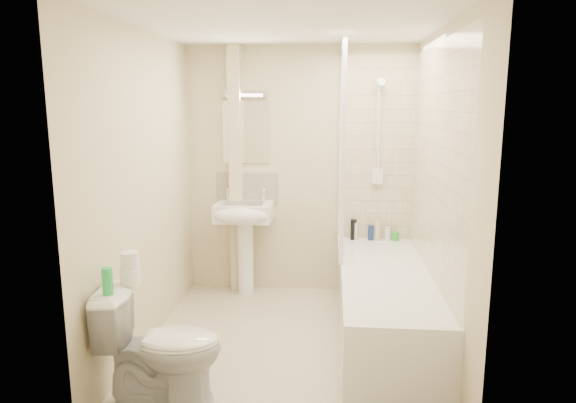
{
  "coord_description": "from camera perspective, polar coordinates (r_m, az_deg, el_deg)",
  "views": [
    {
      "loc": [
        0.31,
        -3.72,
        1.85
      ],
      "look_at": [
        -0.02,
        0.2,
        1.1
      ],
      "focal_mm": 32.0,
      "sensor_mm": 36.0,
      "label": 1
    }
  ],
  "objects": [
    {
      "name": "floor",
      "position": [
        4.16,
        0.1,
        -15.59
      ],
      "size": [
        2.5,
        2.5,
        0.0
      ],
      "primitive_type": "plane",
      "color": "beige",
      "rests_on": "ground"
    },
    {
      "name": "wall_back",
      "position": [
        5.02,
        1.31,
        3.35
      ],
      "size": [
        2.2,
        0.02,
        2.4
      ],
      "primitive_type": "cube",
      "color": "beige",
      "rests_on": "ground"
    },
    {
      "name": "wall_left",
      "position": [
        4.03,
        -15.68,
        1.11
      ],
      "size": [
        0.02,
        2.5,
        2.4
      ],
      "primitive_type": "cube",
      "color": "beige",
      "rests_on": "ground"
    },
    {
      "name": "wall_right",
      "position": [
        3.85,
        16.63,
        0.63
      ],
      "size": [
        0.02,
        2.5,
        2.4
      ],
      "primitive_type": "cube",
      "color": "beige",
      "rests_on": "ground"
    },
    {
      "name": "ceiling",
      "position": [
        3.77,
        0.11,
        19.18
      ],
      "size": [
        2.2,
        2.5,
        0.02
      ],
      "primitive_type": "cube",
      "color": "white",
      "rests_on": "wall_back"
    },
    {
      "name": "tile_back",
      "position": [
        4.99,
        9.98,
        5.75
      ],
      "size": [
        0.7,
        0.01,
        1.75
      ],
      "primitive_type": "cube",
      "color": "beige",
      "rests_on": "wall_back"
    },
    {
      "name": "tile_right",
      "position": [
        4.01,
        16.07,
        4.3
      ],
      "size": [
        0.01,
        2.1,
        1.75
      ],
      "primitive_type": "cube",
      "color": "beige",
      "rests_on": "wall_right"
    },
    {
      "name": "pipe_boxing",
      "position": [
        5.04,
        -5.8,
        3.32
      ],
      "size": [
        0.12,
        0.12,
        2.4
      ],
      "primitive_type": "cube",
      "color": "beige",
      "rests_on": "ground"
    },
    {
      "name": "splashback",
      "position": [
        5.09,
        -4.56,
        1.49
      ],
      "size": [
        0.6,
        0.02,
        0.3
      ],
      "primitive_type": "cube",
      "color": "beige",
      "rests_on": "wall_back"
    },
    {
      "name": "mirror",
      "position": [
        5.03,
        -4.65,
        7.68
      ],
      "size": [
        0.46,
        0.01,
        0.6
      ],
      "primitive_type": "cube",
      "color": "white",
      "rests_on": "wall_back"
    },
    {
      "name": "strip_light",
      "position": [
        5.0,
        -4.76,
        11.9
      ],
      "size": [
        0.42,
        0.07,
        0.07
      ],
      "primitive_type": "cube",
      "color": "silver",
      "rests_on": "wall_back"
    },
    {
      "name": "bathtub",
      "position": [
        4.24,
        10.68,
        -11.01
      ],
      "size": [
        0.7,
        2.1,
        0.55
      ],
      "color": "white",
      "rests_on": "ground"
    },
    {
      "name": "shower_screen",
      "position": [
        4.53,
        6.03,
        5.67
      ],
      "size": [
        0.04,
        0.92,
        1.8
      ],
      "color": "white",
      "rests_on": "bathtub"
    },
    {
      "name": "shower_fixture",
      "position": [
        4.94,
        10.05,
        7.1
      ],
      "size": [
        0.1,
        0.16,
        0.99
      ],
      "color": "white",
      "rests_on": "wall_back"
    },
    {
      "name": "pedestal_sink",
      "position": [
        4.93,
        -4.94,
        -2.35
      ],
      "size": [
        0.54,
        0.49,
        1.04
      ],
      "color": "white",
      "rests_on": "ground"
    },
    {
      "name": "bottle_black_a",
      "position": [
        5.03,
        7.3,
        -3.1
      ],
      "size": [
        0.06,
        0.06,
        0.2
      ],
      "primitive_type": "cylinder",
      "color": "black",
      "rests_on": "bathtub"
    },
    {
      "name": "bottle_white_a",
      "position": [
        5.03,
        7.43,
        -3.27
      ],
      "size": [
        0.06,
        0.06,
        0.17
      ],
      "primitive_type": "cylinder",
      "color": "silver",
      "rests_on": "bathtub"
    },
    {
      "name": "bottle_blue",
      "position": [
        5.04,
        9.18,
        -3.44
      ],
      "size": [
        0.05,
        0.05,
        0.14
      ],
      "primitive_type": "cylinder",
      "color": "navy",
      "rests_on": "bathtub"
    },
    {
      "name": "bottle_cream",
      "position": [
        5.04,
        9.92,
        -3.22
      ],
      "size": [
        0.06,
        0.06,
        0.18
      ],
      "primitive_type": "cylinder",
      "color": "beige",
      "rests_on": "bathtub"
    },
    {
      "name": "bottle_white_b",
      "position": [
        5.06,
        11.01,
        -3.53
      ],
      "size": [
        0.06,
        0.06,
        0.13
      ],
      "primitive_type": "cylinder",
      "color": "silver",
      "rests_on": "bathtub"
    },
    {
      "name": "bottle_green",
      "position": [
        5.07,
        11.85,
        -3.81
      ],
      "size": [
        0.07,
        0.07,
        0.08
      ],
      "primitive_type": "cylinder",
      "color": "green",
      "rests_on": "bathtub"
    },
    {
      "name": "toilet",
      "position": [
        3.39,
        -13.89,
        -15.37
      ],
      "size": [
        0.56,
        0.81,
        0.75
      ],
      "primitive_type": "imported",
      "rotation": [
        0.0,
        0.0,
        1.67
      ],
      "color": "white",
      "rests_on": "ground"
    },
    {
      "name": "toilet_roll_lower",
      "position": [
        3.38,
        -17.14,
        -7.93
      ],
      "size": [
        0.12,
        0.12,
        0.09
      ],
      "primitive_type": "cylinder",
      "color": "white",
      "rests_on": "toilet"
    },
    {
      "name": "toilet_roll_upper",
      "position": [
        3.36,
        -17.18,
        -6.27
      ],
      "size": [
        0.12,
        0.12,
        0.11
      ],
      "primitive_type": "cylinder",
      "color": "white",
      "rests_on": "toilet_roll_lower"
    },
    {
      "name": "green_bottle",
      "position": [
        3.21,
        -19.42,
        -8.34
      ],
      "size": [
        0.06,
        0.06,
        0.16
      ],
      "primitive_type": "cylinder",
      "color": "green",
      "rests_on": "toilet"
    }
  ]
}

